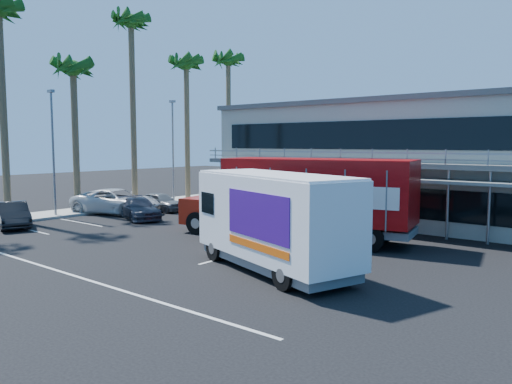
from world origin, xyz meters
The scene contains 15 objects.
ground centered at (0.00, 0.00, 0.00)m, with size 120.00×120.00×0.00m, color black.
building centered at (3.00, 14.94, 3.66)m, with size 22.40×12.00×7.30m.
curb_strip centered at (-15.00, 6.00, 0.08)m, with size 3.00×32.00×0.16m, color #A5A399.
palm_c centered at (-14.90, 3.00, 9.21)m, with size 2.80×2.80×10.75m.
palm_d centered at (-15.20, 8.00, 12.80)m, with size 2.80×2.80×14.75m.
palm_e centered at (-14.70, 13.00, 10.57)m, with size 2.80×2.80×12.25m.
palm_f centered at (-15.10, 18.50, 11.47)m, with size 2.80×2.80×13.25m.
light_pole_near centered at (-14.20, 1.00, 4.50)m, with size 0.50×0.25×8.09m.
light_pole_far centered at (-14.20, 11.00, 4.50)m, with size 0.50×0.25×8.09m.
red_truck centered at (2.20, 4.83, 2.20)m, with size 12.17×5.08×3.99m.
white_van centered at (4.87, -0.90, 1.93)m, with size 7.86×4.81×3.63m.
parked_car_b centered at (-12.50, -2.50, 0.71)m, with size 1.51×4.33×1.43m, color black.
parked_car_c centered at (-12.49, 4.40, 0.84)m, with size 2.80×6.06×1.68m, color silver.
parked_car_d centered at (-9.50, 4.00, 0.66)m, with size 1.85×4.54×1.32m, color #2C303B.
parked_car_e centered at (-11.28, 7.20, 0.66)m, with size 1.56×3.87×1.32m, color slate.
Camera 1 is at (15.88, -15.41, 4.74)m, focal length 35.00 mm.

